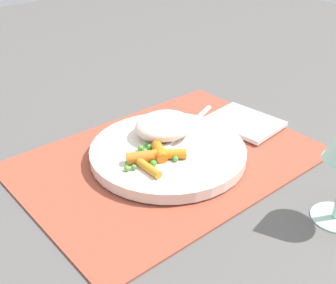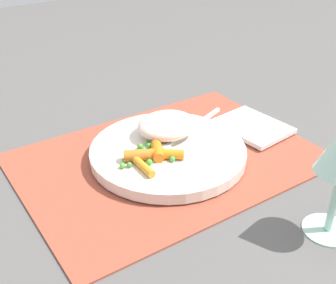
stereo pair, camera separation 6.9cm
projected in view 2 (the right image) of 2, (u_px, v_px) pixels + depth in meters
The scene contains 8 objects.
ground_plane at pixel (168, 160), 0.71m from camera, with size 2.40×2.40×0.00m, color #565451.
placemat at pixel (168, 158), 0.71m from camera, with size 0.47×0.34×0.01m, color #9E4733.
plate at pixel (168, 152), 0.71m from camera, with size 0.25×0.25×0.02m, color silver.
rice_mound at pixel (167, 125), 0.73m from camera, with size 0.10×0.09×0.04m, color beige.
carrot_portion at pixel (152, 156), 0.67m from camera, with size 0.09×0.07×0.02m.
pea_scatter at pixel (146, 153), 0.68m from camera, with size 0.10×0.07×0.01m.
fork at pixel (181, 137), 0.73m from camera, with size 0.20×0.09×0.01m.
napkin at pixel (252, 127), 0.79m from camera, with size 0.10×0.12×0.01m, color white.
Camera 2 is at (0.33, 0.50, 0.39)m, focal length 46.84 mm.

